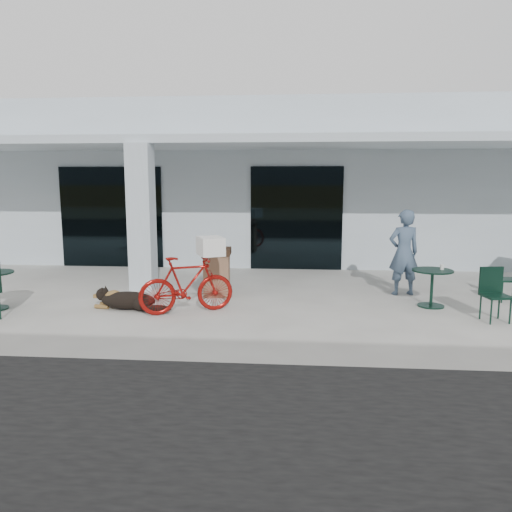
# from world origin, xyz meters

# --- Properties ---
(ground) EXTENTS (80.00, 80.00, 0.00)m
(ground) POSITION_xyz_m (0.00, 0.00, 0.00)
(ground) COLOR beige
(ground) RESTS_ON ground
(building) EXTENTS (22.00, 7.00, 4.50)m
(building) POSITION_xyz_m (0.00, 8.50, 2.25)
(building) COLOR silver
(building) RESTS_ON ground
(storefront_glass_left) EXTENTS (2.80, 0.06, 2.70)m
(storefront_glass_left) POSITION_xyz_m (-3.20, 4.98, 1.35)
(storefront_glass_left) COLOR black
(storefront_glass_left) RESTS_ON ground
(storefront_glass_right) EXTENTS (2.40, 0.06, 2.70)m
(storefront_glass_right) POSITION_xyz_m (1.80, 4.98, 1.35)
(storefront_glass_right) COLOR black
(storefront_glass_right) RESTS_ON ground
(column) EXTENTS (0.50, 0.50, 3.12)m
(column) POSITION_xyz_m (-1.50, 2.30, 1.56)
(column) COLOR silver
(column) RESTS_ON ground
(overhang) EXTENTS (22.00, 2.80, 0.18)m
(overhang) POSITION_xyz_m (0.00, 3.60, 3.21)
(overhang) COLOR silver
(overhang) RESTS_ON column
(bicycle) EXTENTS (1.75, 1.16, 1.03)m
(bicycle) POSITION_xyz_m (-0.12, 0.41, 0.51)
(bicycle) COLOR maroon
(bicycle) RESTS_ON ground
(laundry_basket) EXTENTS (0.60, 0.67, 0.33)m
(laundry_basket) POSITION_xyz_m (0.29, 0.60, 1.19)
(laundry_basket) COLOR white
(laundry_basket) RESTS_ON bicycle
(dog) EXTENTS (1.21, 0.57, 0.39)m
(dog) POSITION_xyz_m (-1.24, 0.53, 0.19)
(dog) COLOR black
(dog) RESTS_ON ground
(cup_near_dog) EXTENTS (0.10, 0.10, 0.10)m
(cup_near_dog) POSITION_xyz_m (0.18, 0.98, 0.05)
(cup_near_dog) COLOR white
(cup_near_dog) RESTS_ON ground
(cafe_table_far) EXTENTS (0.98, 0.98, 0.70)m
(cafe_table_far) POSITION_xyz_m (4.36, 1.25, 0.35)
(cafe_table_far) COLOR black
(cafe_table_far) RESTS_ON ground
(cafe_chair_far_a) EXTENTS (0.48, 0.51, 0.91)m
(cafe_chair_far_a) POSITION_xyz_m (5.17, 0.31, 0.45)
(cafe_chair_far_a) COLOR black
(cafe_chair_far_a) RESTS_ON ground
(cafe_chair_far_b) EXTENTS (0.45, 0.41, 0.89)m
(cafe_chair_far_b) POSITION_xyz_m (5.97, 1.80, 0.44)
(cafe_chair_far_b) COLOR black
(cafe_chair_far_b) RESTS_ON ground
(person) EXTENTS (0.72, 0.55, 1.77)m
(person) POSITION_xyz_m (4.02, 2.20, 0.88)
(person) COLOR #40536C
(person) RESTS_ON ground
(cup_on_table) EXTENTS (0.09, 0.09, 0.10)m
(cup_on_table) POSITION_xyz_m (4.54, 1.28, 0.75)
(cup_on_table) COLOR white
(cup_on_table) RESTS_ON cafe_table_far
(trash_receptacle) EXTENTS (0.62, 0.62, 0.98)m
(trash_receptacle) POSITION_xyz_m (0.20, 1.80, 0.49)
(trash_receptacle) COLOR brown
(trash_receptacle) RESTS_ON ground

